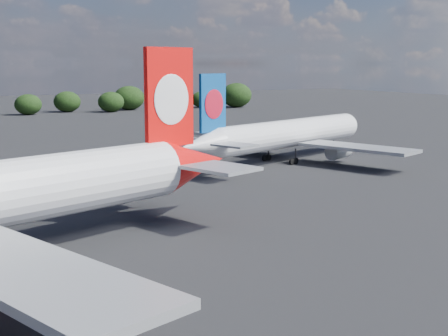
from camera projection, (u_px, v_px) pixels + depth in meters
name	position (u px, v px, depth m)	size (l,w,h in m)	color
china_southern_airliner	(283.00, 135.00, 104.84)	(44.52, 42.82, 15.04)	white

